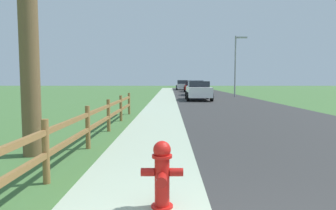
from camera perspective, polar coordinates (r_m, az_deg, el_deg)
The scene contains 11 objects.
ground_plane at distance 27.33m, azimuth 1.41°, elevation 1.33°, with size 120.00×120.00×0.00m, color #416C36.
road_asphalt at distance 29.60m, azimuth 8.13°, elevation 1.55°, with size 7.00×66.00×0.01m, color #313131.
curb_concrete at distance 29.43m, azimuth -4.51°, elevation 1.57°, with size 6.00×66.00×0.01m, color #A3B49B.
grass_verge at distance 29.59m, azimuth -7.41°, elevation 1.57°, with size 5.00×66.00×0.00m, color #416C36.
fire_hydrant at distance 3.88m, azimuth -1.14°, elevation -12.71°, with size 0.53×0.44×0.86m.
rail_fence at distance 8.45m, azimuth -12.80°, elevation -2.33°, with size 0.11×12.10×1.02m.
parked_suv_white at distance 24.62m, azimuth 5.75°, elevation 2.75°, with size 2.08×4.87×1.53m.
parked_car_blue at distance 32.75m, azimuth 5.20°, elevation 3.23°, with size 2.15×4.31×1.58m.
parked_car_red at distance 42.08m, azimuth 4.42°, elevation 3.53°, with size 2.23×4.35×1.48m.
parked_car_silver at distance 50.72m, azimuth 2.73°, elevation 3.81°, with size 2.14×4.72×1.61m.
street_lamp at distance 30.14m, azimuth 12.82°, elevation 8.22°, with size 1.17×0.20×5.85m.
Camera 1 is at (-0.53, -2.28, 1.61)m, focal length 32.25 mm.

